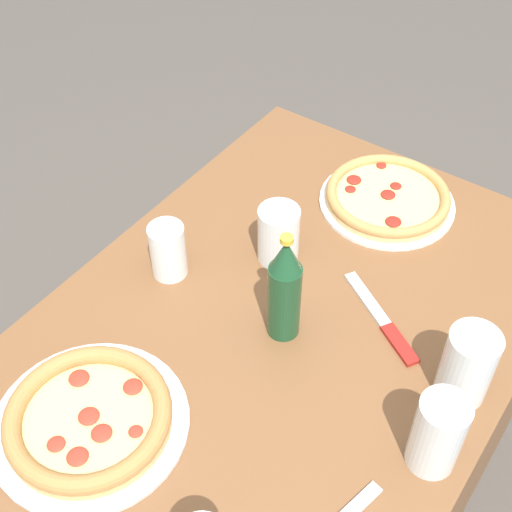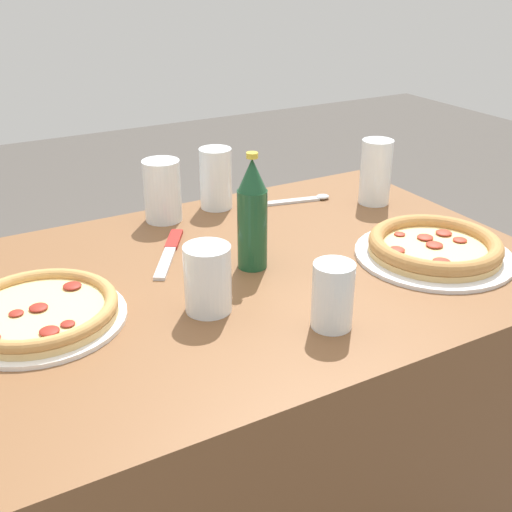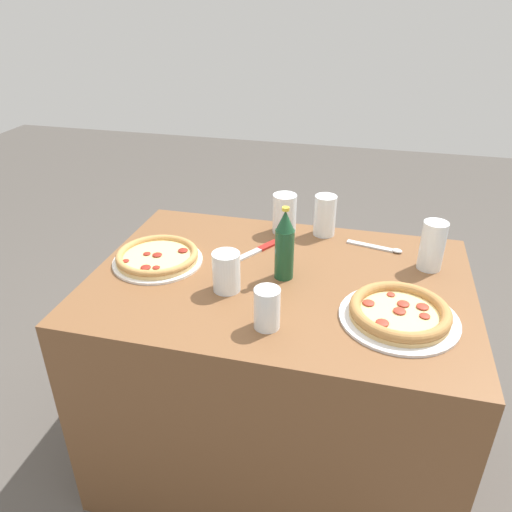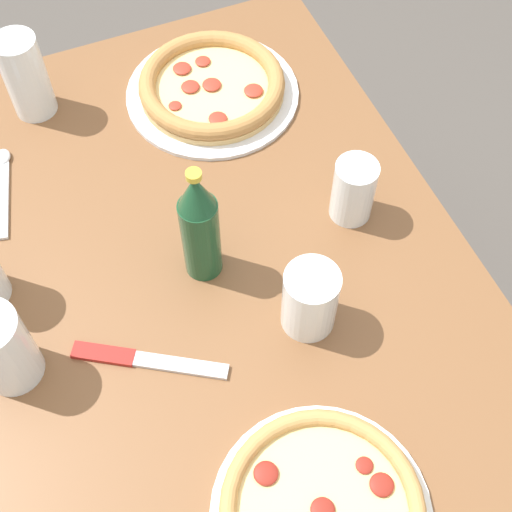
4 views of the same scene
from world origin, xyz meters
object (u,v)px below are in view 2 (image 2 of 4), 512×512
Objects in this scene: pizza_pepperoni at (434,248)px; knife at (170,251)px; glass_mango_juice at (208,280)px; glass_water at (333,298)px; glass_iced_tea at (375,175)px; spoon at (300,200)px; beer_bottle at (252,215)px; glass_orange_juice at (163,194)px; glass_lemonade at (216,182)px; pizza_margherita at (40,313)px.

pizza_pepperoni is 0.53m from knife.
glass_water is at bearing 136.22° from glass_mango_juice.
glass_iced_tea reaches higher than glass_water.
glass_water is 0.60× the size of spoon.
pizza_pepperoni is 1.38× the size of beer_bottle.
glass_iced_tea reaches higher than glass_orange_juice.
glass_orange_juice is (0.14, 0.01, -0.00)m from glass_lemonade.
glass_iced_tea is 0.68× the size of beer_bottle.
beer_bottle is at bearing 20.82° from glass_iced_tea.
glass_orange_juice is 0.68× the size of knife.
glass_iced_tea reaches higher than pizza_margherita.
glass_lemonade reaches higher than glass_water.
pizza_margherita is at bearing 11.86° from glass_iced_tea.
pizza_margherita is 0.48m from glass_water.
glass_orange_juice is 0.75× the size of spoon.
pizza_pepperoni is 2.66× the size of glass_mango_juice.
glass_water is 0.21m from glass_mango_juice.
pizza_pepperoni is 2.19× the size of glass_lemonade.
glass_water reaches higher than spoon.
beer_bottle is (-0.14, -0.11, 0.05)m from glass_mango_juice.
beer_bottle is at bearing 100.98° from glass_orange_juice.
beer_bottle is (0.42, 0.16, 0.04)m from glass_iced_tea.
spoon is (-0.33, 0.05, -0.06)m from glass_orange_juice.
knife is (0.12, -0.14, -0.10)m from beer_bottle.
pizza_margherita is at bearing 27.36° from knife.
pizza_pepperoni is 0.35m from glass_water.
glass_orange_juice is (0.39, -0.45, 0.04)m from pizza_pepperoni.
glass_iced_tea reaches higher than pizza_pepperoni.
spoon is at bearing -163.23° from knife.
beer_bottle reaches higher than glass_mango_juice.
spoon is at bearing -139.15° from glass_mango_juice.
pizza_margherita is at bearing -20.39° from glass_mango_juice.
beer_bottle is (-0.40, -0.01, 0.09)m from pizza_margherita.
glass_iced_tea is 0.75× the size of knife.
beer_bottle is 0.21m from knife.
glass_iced_tea reaches higher than glass_mango_juice.
glass_orange_juice reaches higher than pizza_pepperoni.
glass_water reaches higher than knife.
glass_lemonade is 0.92× the size of glass_iced_tea.
knife is at bearing 2.65° from glass_iced_tea.
pizza_pepperoni is 0.32m from glass_iced_tea.
pizza_margherita is at bearing -30.46° from glass_water.
glass_orange_juice reaches higher than knife.
pizza_pepperoni is 1.68× the size of spoon.
glass_mango_juice reaches higher than spoon.
knife is at bearing 71.69° from glass_orange_juice.
pizza_pepperoni reaches higher than pizza_margherita.
pizza_pepperoni is at bearing 157.29° from beer_bottle.
glass_mango_juice is at bearing 40.85° from spoon.
glass_mango_juice is 0.56m from spoon.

